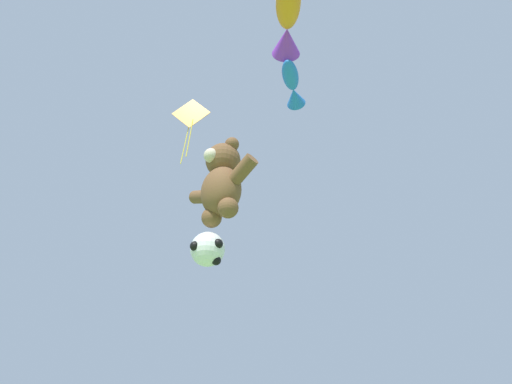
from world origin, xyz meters
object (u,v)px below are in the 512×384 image
teddy_bear_kite (221,181)px  fish_kite_tangerine (287,23)px  soccer_ball_kite (208,249)px  diamond_kite (191,117)px  fish_kite_cobalt (293,86)px

teddy_bear_kite → fish_kite_tangerine: bearing=1.0°
soccer_ball_kite → fish_kite_tangerine: fish_kite_tangerine is taller
fish_kite_tangerine → teddy_bear_kite: bearing=-179.0°
teddy_bear_kite → soccer_ball_kite: (-0.49, 0.11, -1.71)m
diamond_kite → fish_kite_cobalt: bearing=9.5°
fish_kite_cobalt → diamond_kite: size_ratio=0.54×
soccer_ball_kite → fish_kite_cobalt: (1.89, 1.34, 5.45)m
fish_kite_cobalt → diamond_kite: (-4.46, -0.75, 1.46)m
soccer_ball_kite → diamond_kite: size_ratio=0.28×
teddy_bear_kite → diamond_kite: diamond_kite is taller
fish_kite_tangerine → diamond_kite: (-5.54, 0.67, 0.89)m
fish_kite_tangerine → fish_kite_cobalt: bearing=127.3°
soccer_ball_kite → diamond_kite: 7.40m
soccer_ball_kite → diamond_kite: bearing=167.0°
teddy_bear_kite → soccer_ball_kite: teddy_bear_kite is taller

